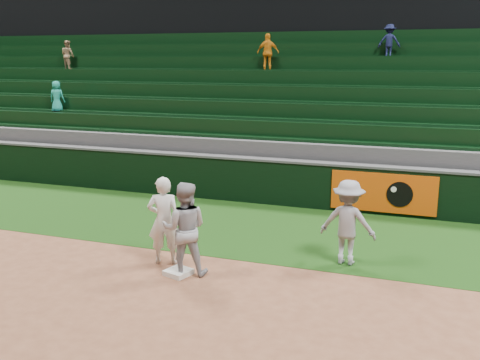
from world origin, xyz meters
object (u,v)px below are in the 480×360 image
baserunner (185,229)px  base_coach (348,222)px  first_baseman (164,221)px  first_base (178,272)px

baserunner → base_coach: 3.12m
baserunner → base_coach: bearing=-169.3°
first_baseman → baserunner: baserunner is taller
base_coach → first_base: bearing=32.6°
first_base → baserunner: baserunner is taller
first_baseman → base_coach: bearing=-180.0°
first_base → first_baseman: bearing=138.1°
base_coach → baserunner: bearing=31.9°
baserunner → base_coach: size_ratio=1.05×
first_baseman → baserunner: 0.69m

